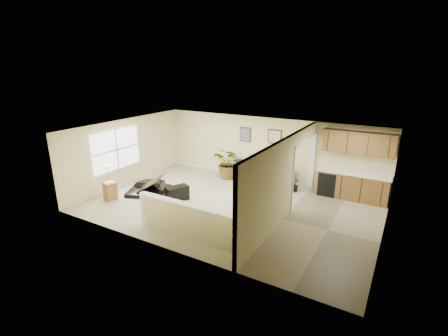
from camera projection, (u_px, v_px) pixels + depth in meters
The scene contains 20 objects.
floor at pixel (229, 207), 10.57m from camera, with size 9.00×9.00×0.00m, color tan.
back_wall at pixel (267, 150), 12.66m from camera, with size 9.00×0.04×2.50m, color beige.
front_wall at pixel (168, 204), 7.72m from camera, with size 9.00×0.04×2.50m, color beige.
left_wall at pixel (127, 152), 12.34m from camera, with size 0.04×6.00×2.50m, color beige.
right_wall at pixel (388, 199), 8.04m from camera, with size 0.04×6.00×2.50m, color beige.
ceiling at pixel (230, 131), 9.81m from camera, with size 9.00×6.00×0.04m, color silver.
kitchen_vinyl at pixel (328, 230), 9.06m from camera, with size 2.70×6.00×0.01m, color tan.
interior_partition at pixel (287, 178), 9.54m from camera, with size 0.18×5.99×2.50m.
pony_half_wall at pixel (189, 221), 8.48m from camera, with size 3.42×0.22×1.00m.
left_window at pixel (116, 150), 11.86m from camera, with size 0.05×2.15×1.45m, color white.
wall_art_left at pixel (245, 135), 12.94m from camera, with size 0.48×0.04×0.58m.
wall_mirror at pixel (275, 137), 12.32m from camera, with size 0.55×0.04×0.55m.
kitchen_cabinets at pixel (350, 174), 11.03m from camera, with size 2.36×0.65×2.33m.
piano at pixel (150, 177), 11.66m from camera, with size 1.96×1.92×1.31m.
piano_bench at pixel (177, 193), 10.99m from camera, with size 0.38×0.75×0.50m, color black.
loveseat at pixel (270, 176), 12.43m from camera, with size 1.81×1.27×0.92m.
accent_table at pixel (242, 168), 12.76m from camera, with size 0.57×0.57×0.82m.
palm_plant at pixel (229, 163), 13.01m from camera, with size 1.35×1.23×1.30m.
small_plant at pixel (294, 186), 11.79m from camera, with size 0.34×0.34×0.50m.
lamp_stand at pixel (110, 185), 10.99m from camera, with size 0.41×0.41×1.21m.
Camera 1 is at (4.71, -8.46, 4.43)m, focal length 26.00 mm.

